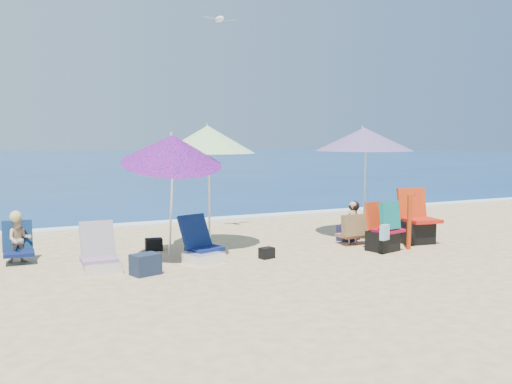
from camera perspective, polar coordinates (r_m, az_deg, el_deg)
name	(u,v)px	position (r m, az deg, el deg)	size (l,w,h in m)	color
ground	(298,261)	(9.61, 4.25, -6.99)	(120.00, 120.00, 0.00)	#D8BC84
sea	(42,162)	(53.36, -20.83, 2.88)	(120.00, 80.00, 0.12)	navy
foam	(195,220)	(14.17, -6.17, -2.86)	(120.00, 0.50, 0.04)	white
umbrella_turquoise	(364,139)	(11.89, 10.84, 5.25)	(2.12, 2.12, 2.32)	silver
umbrella_striped	(208,139)	(10.42, -4.90, 5.30)	(2.08, 2.08, 2.34)	silver
umbrella_blue	(172,149)	(9.43, -8.47, 4.27)	(1.87, 1.93, 2.30)	white
furled_umbrella	(411,216)	(10.86, 15.33, -2.39)	(0.16, 0.25, 1.13)	#AC310C
chair_navy	(202,249)	(9.58, -5.50, -5.79)	(0.76, 0.91, 0.76)	#0D184D
chair_rainbow	(100,258)	(9.19, -15.43, -6.47)	(0.60, 0.69, 0.76)	#E85164
camp_chair_left	(416,227)	(11.61, 15.81, -3.39)	(0.73, 0.76, 1.07)	red
camp_chair_right	(384,233)	(10.63, 12.75, -4.03)	(0.69, 0.72, 0.94)	maroon
person_center	(353,224)	(11.12, 9.79, -3.16)	(0.59, 0.48, 0.86)	tan
person_left	(19,239)	(10.21, -22.82, -4.39)	(0.50, 0.62, 0.88)	tan
bag_navy_a	(145,264)	(8.80, -11.09, -7.17)	(0.48, 0.40, 0.32)	#192439
bag_black_a	(154,244)	(10.63, -10.27, -5.23)	(0.33, 0.27, 0.22)	black
bag_navy_b	(348,232)	(11.62, 9.30, -4.04)	(0.53, 0.48, 0.32)	#1B1937
bag_black_b	(267,253)	(9.79, 1.09, -6.17)	(0.28, 0.22, 0.19)	black
seagull	(220,19)	(11.85, -3.68, 17.00)	(0.74, 0.34, 0.12)	white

